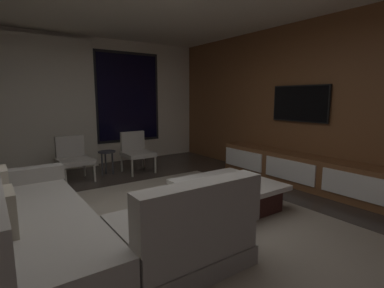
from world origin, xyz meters
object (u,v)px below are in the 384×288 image
Objects in this scene: sectional_couch at (73,229)px; media_console at (300,171)px; accent_chair_by_curtain at (73,156)px; side_stool at (107,155)px; coffee_table at (227,195)px; mounted_tv at (300,104)px; book_stack_on_coffee_table at (234,182)px; accent_chair_near_window at (136,150)px.

sectional_couch reaches higher than media_console.
side_stool is (0.60, 0.02, -0.06)m from accent_chair_by_curtain.
coffee_table is at bearing -177.79° from media_console.
sectional_couch is at bearing -176.40° from coffee_table.
media_console is 1.13m from mounted_tv.
media_console is (1.62, 0.15, -0.13)m from book_stack_on_coffee_table.
mounted_tv reaches higher than accent_chair_near_window.
mounted_tv is at bearing -42.17° from side_stool.
side_stool is at bearing 105.73° from book_stack_on_coffee_table.
accent_chair_near_window is (1.80, 2.63, 0.14)m from sectional_couch.
media_console is at bearing -39.91° from accent_chair_by_curtain.
accent_chair_by_curtain reaches higher than book_stack_on_coffee_table.
accent_chair_near_window is 0.57m from side_stool.
media_console is (3.61, 0.19, -0.04)m from sectional_couch.
mounted_tv reaches higher than book_stack_on_coffee_table.
sectional_couch is 2.38× the size of mounted_tv.
accent_chair_near_window is at bearing 55.56° from sectional_couch.
mounted_tv is (2.55, -2.31, 0.98)m from side_stool.
book_stack_on_coffee_table is 0.34× the size of accent_chair_by_curtain.
mounted_tv is at bearing 47.54° from media_console.
coffee_table is 1.49× the size of accent_chair_near_window.
accent_chair_near_window is 3.14m from mounted_tv.
accent_chair_by_curtain is (-1.35, 2.64, 0.05)m from book_stack_on_coffee_table.
accent_chair_by_curtain is (0.63, 2.68, 0.14)m from sectional_couch.
accent_chair_by_curtain is (-1.17, 0.04, 0.00)m from accent_chair_near_window.
mounted_tv reaches higher than accent_chair_by_curtain.
sectional_couch is 9.46× the size of book_stack_on_coffee_table.
coffee_table is at bearing 113.65° from book_stack_on_coffee_table.
side_stool is at bearing 137.83° from mounted_tv.
coffee_table is at bearing 3.60° from sectional_couch.
mounted_tv is at bearing -35.98° from accent_chair_by_curtain.
accent_chair_by_curtain is 1.70× the size of side_stool.
accent_chair_by_curtain is at bearing 117.25° from coffee_table.
sectional_couch is 1.99m from book_stack_on_coffee_table.
mounted_tv reaches higher than coffee_table.
accent_chair_by_curtain is at bearing 177.84° from accent_chair_near_window.
mounted_tv is at bearing 5.79° from sectional_couch.
coffee_table is 0.22m from book_stack_on_coffee_table.
accent_chair_by_curtain reaches higher than media_console.
coffee_table is 1.66m from media_console.
accent_chair_by_curtain is 0.25× the size of media_console.
accent_chair_near_window is 1.00× the size of accent_chair_by_curtain.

